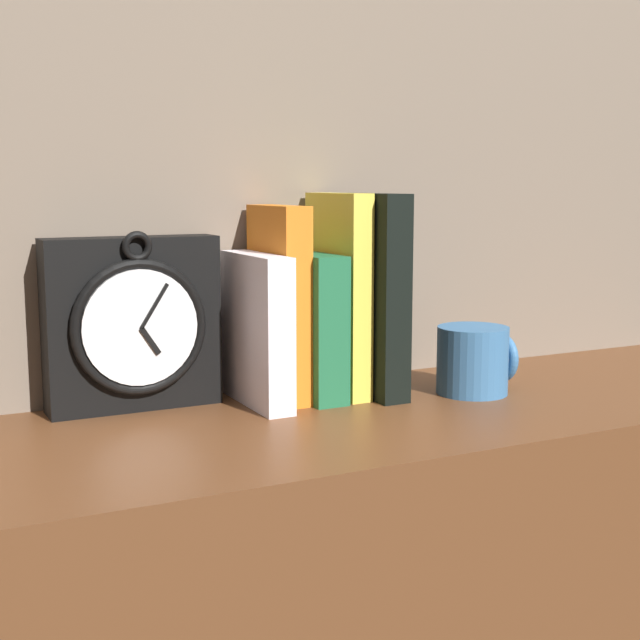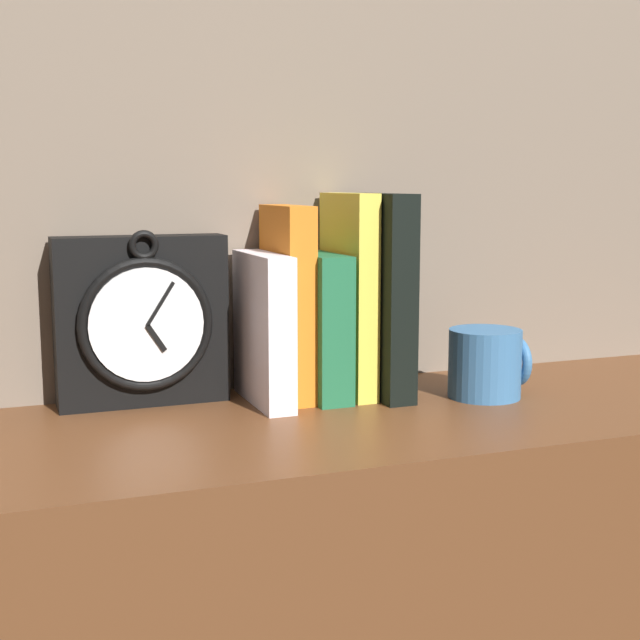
% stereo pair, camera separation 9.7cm
% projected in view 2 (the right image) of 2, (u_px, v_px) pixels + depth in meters
% --- Properties ---
extents(wall_back, '(6.00, 0.05, 2.60)m').
position_uv_depth(wall_back, '(262.00, 25.00, 1.11)').
color(wall_back, '#756656').
rests_on(wall_back, ground_plane).
extents(clock, '(0.20, 0.06, 0.21)m').
position_uv_depth(clock, '(142.00, 321.00, 1.04)').
color(clock, black).
rests_on(clock, bookshelf).
extents(book_slot0_white, '(0.03, 0.15, 0.18)m').
position_uv_depth(book_slot0_white, '(263.00, 329.00, 1.05)').
color(book_slot0_white, white).
rests_on(book_slot0_white, bookshelf).
extents(book_slot1_orange, '(0.03, 0.12, 0.23)m').
position_uv_depth(book_slot1_orange, '(286.00, 303.00, 1.07)').
color(book_slot1_orange, orange).
rests_on(book_slot1_orange, bookshelf).
extents(book_slot2_green, '(0.04, 0.13, 0.18)m').
position_uv_depth(book_slot2_green, '(319.00, 326.00, 1.08)').
color(book_slot2_green, '#1E643E').
rests_on(book_slot2_green, bookshelf).
extents(book_slot3_yellow, '(0.03, 0.13, 0.25)m').
position_uv_depth(book_slot3_yellow, '(349.00, 295.00, 1.09)').
color(book_slot3_yellow, yellow).
rests_on(book_slot3_yellow, bookshelf).
extents(book_slot4_black, '(0.04, 0.15, 0.25)m').
position_uv_depth(book_slot4_black, '(378.00, 295.00, 1.10)').
color(book_slot4_black, black).
rests_on(book_slot4_black, bookshelf).
extents(mug, '(0.09, 0.09, 0.08)m').
position_uv_depth(mug, '(487.00, 363.00, 1.09)').
color(mug, teal).
rests_on(mug, bookshelf).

